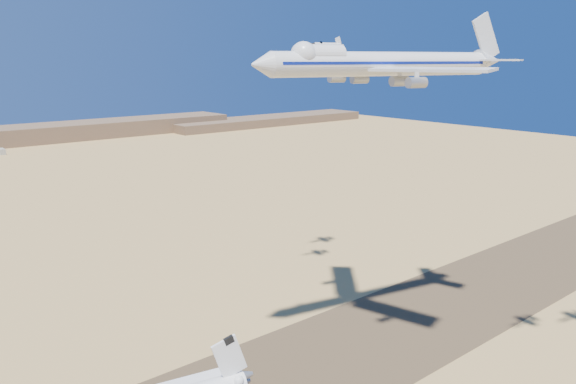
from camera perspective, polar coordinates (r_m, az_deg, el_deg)
ridgeline at (r=660.47m, az=-26.63°, el=4.85°), size 960.00×90.00×18.00m
carrier_747 at (r=163.05m, az=9.12°, el=12.74°), size 85.25×64.35×21.19m
chase_jet_e at (r=212.22m, az=3.11°, el=12.72°), size 14.21×8.23×3.61m
chase_jet_f at (r=228.39m, az=3.93°, el=14.74°), size 15.91×8.75×3.97m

